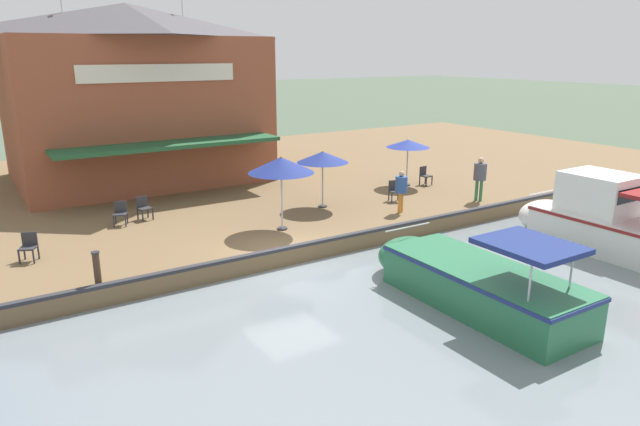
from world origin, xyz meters
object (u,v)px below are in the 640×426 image
Objects in this scene: cafe_chair_facing_river at (144,207)px; person_near_entrance at (480,173)px; patio_umbrella_back_row at (323,157)px; cafe_chair_beside_entrance at (395,190)px; patio_umbrella_mid_patio_right at (281,165)px; cafe_chair_mid_patio at (29,245)px; cafe_chair_under_first_umbrella at (425,175)px; waterfront_restaurant at (133,92)px; mooring_post at (97,268)px; motorboat_far_downstream at (604,223)px; motorboat_outer_channel at (465,278)px; person_at_quay_edge at (401,187)px; patio_umbrella_by_entrance at (408,144)px; cafe_chair_far_corner_seat at (120,212)px.

cafe_chair_facing_river is 0.47× the size of person_near_entrance.
patio_umbrella_back_row is 2.67× the size of cafe_chair_beside_entrance.
person_near_entrance is at bearing 84.02° from patio_umbrella_mid_patio_right.
cafe_chair_mid_patio is at bearing -97.67° from person_near_entrance.
patio_umbrella_back_row is at bearing -82.92° from cafe_chair_under_first_umbrella.
cafe_chair_beside_entrance is at bearing -63.31° from cafe_chair_under_first_umbrella.
cafe_chair_under_first_umbrella is (8.83, 10.71, -3.64)m from waterfront_restaurant.
person_near_entrance reaches higher than mooring_post.
patio_umbrella_back_row is at bearing 92.33° from cafe_chair_mid_patio.
waterfront_restaurant is 13.38m from cafe_chair_beside_entrance.
cafe_chair_facing_river is at bearing -128.66° from motorboat_far_downstream.
motorboat_outer_channel is (9.31, -7.11, -0.36)m from cafe_chair_under_first_umbrella.
patio_umbrella_back_row reaches higher than person_near_entrance.
motorboat_far_downstream is at bearing 55.00° from patio_umbrella_mid_patio_right.
patio_umbrella_back_row reaches higher than motorboat_far_downstream.
patio_umbrella_mid_patio_right is at bearing -58.10° from patio_umbrella_back_row.
cafe_chair_mid_patio is 16.75m from person_near_entrance.
motorboat_far_downstream is 7.25× the size of mooring_post.
cafe_chair_beside_entrance is at bearing 147.81° from person_at_quay_edge.
cafe_chair_facing_river is (-2.10, -6.49, -1.54)m from patio_umbrella_back_row.
waterfront_restaurant reaches higher than mooring_post.
mooring_post is (-5.12, -8.36, 0.36)m from motorboat_outer_channel.
motorboat_far_downstream is (10.15, 12.69, -0.09)m from cafe_chair_facing_river.
person_near_entrance is at bearing 57.95° from cafe_chair_beside_entrance.
mooring_post is (3.43, -9.31, -1.54)m from patio_umbrella_back_row.
cafe_chair_facing_river is 1.00× the size of cafe_chair_mid_patio.
patio_umbrella_mid_patio_right is (2.85, -8.14, 0.34)m from patio_umbrella_by_entrance.
waterfront_restaurant is 12.16× the size of mooring_post.
cafe_chair_facing_river is 9.95m from cafe_chair_beside_entrance.
waterfront_restaurant is 12.27m from cafe_chair_mid_patio.
person_at_quay_edge reaches higher than cafe_chair_far_corner_seat.
motorboat_outer_channel is (6.27, -3.05, -0.90)m from person_at_quay_edge.
waterfront_restaurant reaches higher than patio_umbrella_mid_patio_right.
person_at_quay_edge reaches higher than cafe_chair_facing_river.
patio_umbrella_back_row is 8.80m from motorboat_outer_channel.
cafe_chair_under_first_umbrella is at bearing 105.17° from mooring_post.
patio_umbrella_back_row is 3.26m from person_at_quay_edge.
cafe_chair_mid_patio is at bearing -31.10° from waterfront_restaurant.
cafe_chair_far_corner_seat is at bearing -125.98° from motorboat_far_downstream.
cafe_chair_under_first_umbrella is at bearing 85.51° from cafe_chair_far_corner_seat.
motorboat_far_downstream is (9.88, 13.61, -0.09)m from cafe_chair_far_corner_seat.
person_near_entrance is (3.77, 0.64, -0.79)m from patio_umbrella_by_entrance.
motorboat_outer_channel is at bearing 49.95° from cafe_chair_mid_patio.
person_near_entrance reaches higher than cafe_chair_beside_entrance.
person_at_quay_edge is 1.74× the size of mooring_post.
person_near_entrance is at bearing 130.31° from motorboat_outer_channel.
waterfront_restaurant is at bearing -154.65° from patio_umbrella_back_row.
motorboat_far_downstream reaches higher than cafe_chair_facing_river.
motorboat_far_downstream is at bearing 23.72° from cafe_chair_beside_entrance.
cafe_chair_under_first_umbrella is at bearing 105.64° from patio_umbrella_mid_patio_right.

